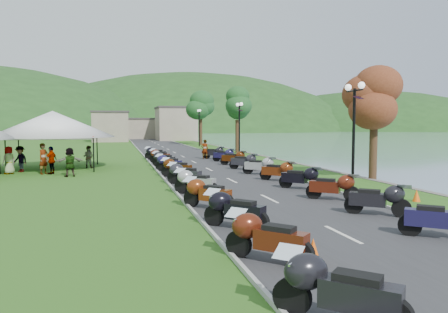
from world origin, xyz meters
TOP-DOWN VIEW (x-y plane):
  - road at (0.00, 40.00)m, footprint 7.00×120.00m
  - hills_backdrop at (0.00, 200.00)m, footprint 360.00×120.00m
  - far_building at (-2.00, 85.00)m, footprint 18.00×16.00m
  - moto_row_left at (-2.79, 17.73)m, footprint 2.60×40.67m
  - moto_row_right at (2.36, 21.21)m, footprint 2.60×33.01m
  - vendor_tent_main at (-10.32, 31.21)m, footprint 5.57×5.57m
  - tree_lakeside at (7.88, 20.77)m, footprint 2.58×2.58m
  - pedestrian_a at (-10.48, 27.88)m, footprint 0.82×0.87m
  - pedestrian_b at (-8.01, 31.03)m, footprint 0.87×0.66m
  - pedestrian_c at (-12.12, 29.46)m, footprint 1.13×1.05m
  - traffic_cone_near at (-1.84, 8.01)m, footprint 0.35×0.35m

SIDE VIEW (x-z plane):
  - hills_backdrop at x=0.00m, z-range -38.00..38.00m
  - pedestrian_a at x=-10.48m, z-range -0.96..0.96m
  - pedestrian_b at x=-8.01m, z-range -0.79..0.79m
  - pedestrian_c at x=-12.12m, z-range -0.84..0.84m
  - road at x=0.00m, z-range 0.00..0.02m
  - traffic_cone_near at x=-1.84m, z-range 0.00..0.54m
  - moto_row_left at x=-2.79m, z-range 0.00..1.10m
  - moto_row_right at x=2.36m, z-range 0.00..1.10m
  - vendor_tent_main at x=-10.32m, z-range 0.00..4.00m
  - far_building at x=-2.00m, z-range 0.00..5.00m
  - tree_lakeside at x=7.88m, z-range 0.00..7.15m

